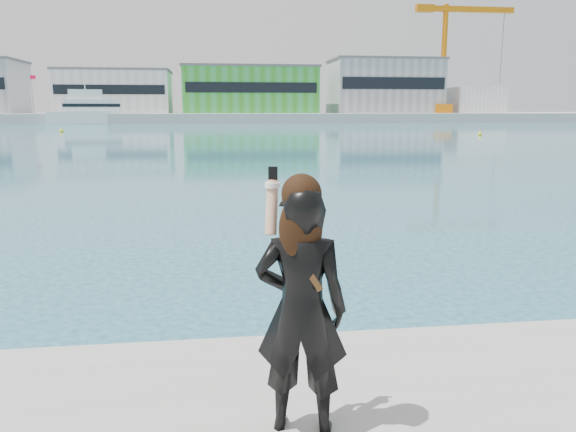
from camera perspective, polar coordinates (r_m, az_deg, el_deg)
name	(u,v)px	position (r m, az deg, el deg)	size (l,w,h in m)	color
far_quay	(215,117)	(134.46, -7.41, 9.92)	(320.00, 40.00, 2.00)	#9E9E99
warehouse_white	(116,91)	(134.15, -17.11, 12.00)	(24.48, 15.35, 9.50)	silver
warehouse_green	(250,90)	(132.78, -3.93, 12.67)	(30.60, 16.36, 10.50)	green
warehouse_grey_right	(384,86)	(138.68, 9.72, 12.89)	(25.50, 15.35, 12.50)	gray
ancillary_shed	(474,100)	(144.81, 18.42, 11.11)	(12.00, 10.00, 6.00)	silver
dock_crane	(449,55)	(138.03, 16.02, 15.47)	(23.00, 4.00, 24.00)	orange
flagpole_left	(31,91)	(130.84, -24.63, 11.44)	(1.28, 0.16, 8.00)	silver
flagpole_right	(315,92)	(127.57, 2.77, 12.44)	(1.28, 0.16, 8.00)	silver
motor_yacht	(95,111)	(118.75, -19.04, 10.01)	(19.37, 8.82, 8.73)	white
buoy_near	(480,135)	(69.67, 18.91, 7.77)	(0.50, 0.50, 0.50)	yellow
buoy_far	(62,132)	(80.54, -22.01, 7.91)	(0.50, 0.50, 0.50)	yellow
woman	(301,303)	(4.00, 1.33, -8.82)	(0.74, 0.57, 1.90)	black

